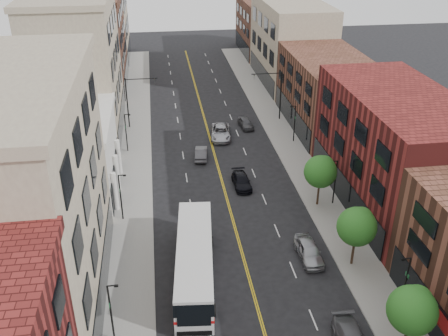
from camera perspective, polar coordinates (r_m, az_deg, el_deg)
name	(u,v)px	position (r m, az deg, el deg)	size (l,w,h in m)	color
sidewalk_left	(135,169)	(61.15, -10.13, -0.07)	(4.00, 110.00, 0.15)	gray
sidewalk_right	(296,158)	(63.32, 8.22, 1.10)	(4.00, 110.00, 0.15)	gray
bldg_l_tanoffice	(21,206)	(38.86, -22.17, -4.07)	(10.00, 22.00, 18.00)	gray
bldg_l_white	(66,158)	(56.66, -17.60, 1.12)	(10.00, 14.00, 8.00)	silver
bldg_l_far_a	(78,68)	(70.65, -16.32, 10.90)	(10.00, 20.00, 18.00)	gray
bldg_l_far_b	(93,43)	(90.22, -14.71, 13.62)	(10.00, 20.00, 15.00)	brown
bldg_l_far_c	(100,9)	(107.27, -13.99, 17.21)	(10.00, 16.00, 20.00)	gray
bldg_r_mid	(395,150)	(54.07, 18.91, 1.96)	(10.00, 22.00, 12.00)	#581917
bldg_r_far_a	(328,92)	(72.29, 11.78, 8.46)	(10.00, 20.00, 10.00)	brown
bldg_r_far_b	(290,42)	(90.97, 7.60, 14.04)	(10.00, 22.00, 14.00)	gray
bldg_r_far_c	(266,27)	(110.23, 4.81, 15.77)	(10.00, 18.00, 11.00)	brown
tree_r_1	(413,308)	(37.15, 20.79, -14.78)	(3.40, 3.40, 5.59)	black
tree_r_2	(358,225)	(44.11, 15.01, -6.34)	(3.40, 3.40, 5.59)	black
tree_r_3	(321,171)	(52.08, 11.03, -0.29)	(3.40, 3.40, 5.59)	black
lamp_l_1	(111,310)	(37.31, -12.76, -15.55)	(0.81, 0.55, 5.05)	black
lamp_l_2	(121,195)	(50.20, -11.70, -3.01)	(0.81, 0.55, 5.05)	black
lamp_l_3	(126,131)	(64.49, -11.11, 4.21)	(0.81, 0.55, 5.05)	black
lamp_r_1	(405,281)	(41.09, 20.01, -12.06)	(0.81, 0.55, 5.05)	black
lamp_r_2	(335,180)	(53.06, 12.55, -1.32)	(0.81, 0.55, 5.05)	black
lamp_r_3	(294,122)	(66.75, 8.04, 5.28)	(0.81, 0.55, 5.05)	black
signal_mast_left	(132,97)	(71.30, -10.46, 8.01)	(4.49, 0.18, 7.20)	black
signal_mast_right	(276,90)	(73.22, 5.96, 8.85)	(4.49, 0.18, 7.20)	black
city_bus	(195,259)	(42.40, -3.37, -10.36)	(4.22, 13.69, 3.47)	silver
car_parked_far	(309,251)	(45.88, 9.69, -9.31)	(1.90, 4.72, 1.61)	#9C9EA3
car_lane_behind	(201,153)	(62.64, -2.65, 1.70)	(1.46, 4.19, 1.38)	#434247
car_lane_a	(242,181)	(56.32, 2.02, -1.51)	(1.83, 4.49, 1.30)	black
car_lane_b	(221,132)	(68.27, -0.37, 4.11)	(2.64, 5.73, 1.59)	#AFB1B7
car_lane_c	(246,123)	(71.65, 2.49, 5.15)	(1.60, 3.97, 1.35)	#434347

